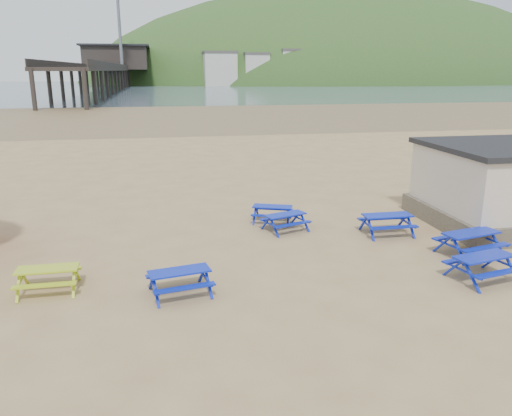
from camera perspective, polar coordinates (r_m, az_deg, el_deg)
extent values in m
plane|color=tan|center=(17.18, 1.34, -4.51)|extent=(400.00, 400.00, 0.00)
plane|color=olive|center=(71.11, -8.16, 10.61)|extent=(400.00, 400.00, 0.00)
plane|color=#465764|center=(185.90, -10.03, 13.47)|extent=(400.00, 400.00, 0.00)
cube|color=#0C1A9D|center=(18.78, 3.37, -0.74)|extent=(1.68, 1.09, 0.04)
cube|color=#0C1A9D|center=(19.27, 2.51, -1.06)|extent=(1.55, 0.72, 0.04)
cube|color=#0C1A9D|center=(18.44, 4.25, -1.86)|extent=(1.55, 0.72, 0.04)
cube|color=#0C1A9D|center=(19.87, 1.90, 0.17)|extent=(1.67, 1.12, 0.04)
cube|color=#0C1A9D|center=(20.42, 2.10, -0.11)|extent=(1.53, 0.75, 0.04)
cube|color=#0C1A9D|center=(19.44, 1.67, -0.91)|extent=(1.53, 0.75, 0.04)
cube|color=#0C1A9D|center=(18.95, 14.80, -0.81)|extent=(1.80, 0.72, 0.05)
cube|color=#0C1A9D|center=(19.55, 14.03, -1.11)|extent=(1.79, 0.27, 0.05)
cube|color=#0C1A9D|center=(18.52, 15.50, -2.14)|extent=(1.79, 0.27, 0.05)
cube|color=#0C1A9D|center=(13.65, -8.75, -7.16)|extent=(1.73, 0.94, 0.05)
cube|color=#0C1A9D|center=(14.24, -9.22, -7.31)|extent=(1.65, 0.54, 0.05)
cube|color=#0C1A9D|center=(13.26, -8.15, -9.03)|extent=(1.65, 0.54, 0.05)
cube|color=#0C1A9D|center=(15.78, 24.62, -5.06)|extent=(1.88, 1.04, 0.05)
cube|color=#0C1A9D|center=(16.25, 23.00, -5.34)|extent=(1.79, 0.61, 0.05)
cube|color=#0C1A9D|center=(15.52, 26.10, -6.67)|extent=(1.79, 0.61, 0.05)
cube|color=#0C1A9D|center=(17.68, 23.40, -2.63)|extent=(2.01, 1.13, 0.05)
cube|color=#0C1A9D|center=(18.17, 21.88, -2.96)|extent=(1.90, 0.67, 0.05)
cube|color=#0C1A9D|center=(17.37, 24.78, -4.12)|extent=(1.90, 0.67, 0.05)
cube|color=#9ACE0C|center=(14.81, -22.75, -6.41)|extent=(1.63, 0.65, 0.05)
cube|color=#9ACE0C|center=(15.40, -22.29, -6.55)|extent=(1.62, 0.24, 0.05)
cube|color=#9ACE0C|center=(14.42, -23.04, -8.13)|extent=(1.62, 0.24, 0.05)
cube|color=black|center=(191.34, -15.73, 14.99)|extent=(9.00, 220.00, 0.60)
cube|color=black|center=(202.35, -15.57, 16.13)|extent=(22.00, 30.00, 8.00)
cube|color=black|center=(202.48, -15.66, 17.34)|extent=(24.00, 32.00, 0.60)
cylinder|color=slate|center=(180.70, -15.35, 19.47)|extent=(1.00, 1.00, 28.00)
ellipsoid|color=#2D4C1E|center=(263.41, 10.20, 11.81)|extent=(264.00, 144.00, 108.00)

